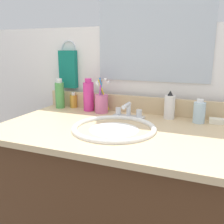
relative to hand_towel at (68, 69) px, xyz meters
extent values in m
cube|color=#4C2D19|center=(0.40, -0.32, -0.65)|extent=(0.97, 0.57, 0.81)
cube|color=#D1B284|center=(0.40, -0.32, -0.23)|extent=(1.01, 0.62, 0.03)
cube|color=#D1B284|center=(0.40, -0.02, -0.17)|extent=(1.01, 0.02, 0.09)
cube|color=white|center=(0.40, 0.04, -0.41)|extent=(2.11, 0.04, 1.30)
cube|color=#B2BCC6|center=(0.50, 0.02, 0.23)|extent=(0.60, 0.01, 0.56)
torus|color=silver|center=(0.00, 0.02, 0.12)|extent=(0.10, 0.01, 0.10)
cube|color=#147260|center=(0.00, 0.00, 0.00)|extent=(0.11, 0.04, 0.22)
torus|color=white|center=(0.43, -0.35, -0.22)|extent=(0.37, 0.37, 0.02)
ellipsoid|color=white|center=(0.43, -0.35, -0.26)|extent=(0.32, 0.32, 0.11)
cylinder|color=#B2B5BA|center=(0.43, -0.35, -0.29)|extent=(0.04, 0.04, 0.01)
cube|color=silver|center=(0.43, -0.15, -0.21)|extent=(0.16, 0.05, 0.01)
cylinder|color=silver|center=(0.43, -0.15, -0.18)|extent=(0.02, 0.02, 0.06)
cylinder|color=silver|center=(0.43, -0.18, -0.15)|extent=(0.02, 0.09, 0.02)
cylinder|color=silver|center=(0.38, -0.15, -0.19)|extent=(0.03, 0.03, 0.04)
cylinder|color=silver|center=(0.49, -0.15, -0.19)|extent=(0.03, 0.03, 0.04)
cylinder|color=gold|center=(0.06, -0.05, -0.18)|extent=(0.04, 0.04, 0.07)
cylinder|color=white|center=(0.06, -0.05, -0.14)|extent=(0.02, 0.02, 0.02)
cylinder|color=white|center=(0.62, -0.08, -0.16)|extent=(0.05, 0.05, 0.12)
cone|color=black|center=(0.62, -0.08, -0.09)|extent=(0.03, 0.03, 0.02)
cylinder|color=#D8338C|center=(0.18, -0.08, -0.14)|extent=(0.06, 0.06, 0.16)
cylinder|color=#D8338C|center=(0.18, -0.08, -0.05)|extent=(0.04, 0.04, 0.02)
cylinder|color=silver|center=(0.77, -0.10, -0.17)|extent=(0.06, 0.06, 0.10)
cylinder|color=white|center=(0.77, -0.10, -0.11)|extent=(0.03, 0.03, 0.02)
cylinder|color=#4C9E4C|center=(-0.01, -0.08, -0.15)|extent=(0.05, 0.05, 0.15)
cylinder|color=white|center=(-0.01, -0.08, -0.06)|extent=(0.03, 0.03, 0.02)
cylinder|color=#D16693|center=(0.26, -0.10, -0.17)|extent=(0.07, 0.07, 0.10)
cylinder|color=orange|center=(0.25, -0.09, -0.13)|extent=(0.03, 0.01, 0.17)
cube|color=white|center=(0.23, -0.09, -0.05)|extent=(0.01, 0.02, 0.01)
cylinder|color=blue|center=(0.26, -0.08, -0.12)|extent=(0.02, 0.06, 0.18)
cube|color=white|center=(0.27, -0.06, -0.04)|extent=(0.01, 0.02, 0.01)
cylinder|color=#B23FBF|center=(0.25, -0.11, -0.13)|extent=(0.02, 0.03, 0.16)
cube|color=white|center=(0.25, -0.12, -0.06)|extent=(0.01, 0.02, 0.01)
cylinder|color=green|center=(0.25, -0.11, -0.13)|extent=(0.02, 0.03, 0.16)
cube|color=white|center=(0.25, -0.12, -0.06)|extent=(0.01, 0.02, 0.01)
cylinder|color=yellow|center=(0.27, -0.09, -0.12)|extent=(0.05, 0.04, 0.17)
cube|color=white|center=(0.29, -0.07, -0.05)|extent=(0.01, 0.02, 0.01)
cylinder|color=#26B2B2|center=(0.25, -0.09, -0.13)|extent=(0.03, 0.02, 0.15)
cube|color=white|center=(0.24, -0.08, -0.07)|extent=(0.01, 0.02, 0.01)
cube|color=white|center=(0.84, -0.09, -0.21)|extent=(0.06, 0.04, 0.02)
camera|label=1|loc=(0.81, -1.31, 0.12)|focal=40.20mm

